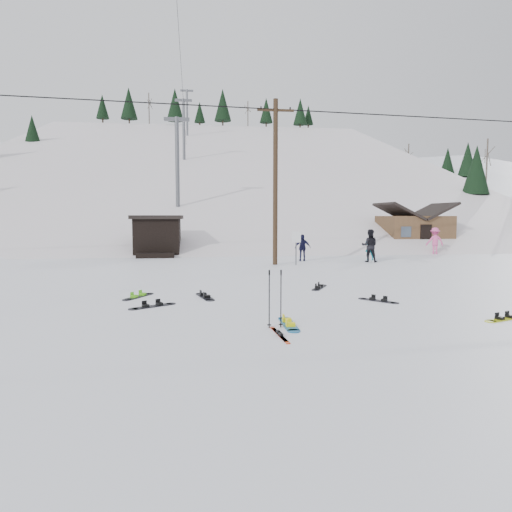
{
  "coord_description": "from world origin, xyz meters",
  "views": [
    {
      "loc": [
        -2.18,
        -10.9,
        2.7
      ],
      "look_at": [
        -0.35,
        3.75,
        1.4
      ],
      "focal_mm": 32.0,
      "sensor_mm": 36.0,
      "label": 1
    }
  ],
  "objects": [
    {
      "name": "lift_hut",
      "position": [
        -5.0,
        20.94,
        1.36
      ],
      "size": [
        3.4,
        4.1,
        2.75
      ],
      "color": "black",
      "rests_on": "ground"
    },
    {
      "name": "board_scatter_f",
      "position": [
        2.29,
        5.64,
        0.03
      ],
      "size": [
        0.86,
        1.36,
        0.11
      ],
      "rotation": [
        0.0,
        0.0,
        1.08
      ],
      "color": "black",
      "rests_on": "ground"
    },
    {
      "name": "skier_dark",
      "position": [
        7.74,
        14.72,
        0.96
      ],
      "size": [
        1.13,
        1.02,
        1.92
      ],
      "primitive_type": "imported",
      "rotation": [
        0.0,
        0.0,
        2.77
      ],
      "color": "black",
      "rests_on": "ground"
    },
    {
      "name": "lift_tower_far",
      "position": [
        -4.0,
        70.0,
        20.86
      ],
      "size": [
        2.2,
        0.36,
        8.0
      ],
      "color": "#595B60",
      "rests_on": "ski_slope"
    },
    {
      "name": "cabin",
      "position": [
        15.0,
        24.0,
        1.48
      ],
      "size": [
        5.39,
        4.4,
        3.77
      ],
      "color": "brown",
      "rests_on": "ground"
    },
    {
      "name": "board_scatter_e",
      "position": [
        5.74,
        -0.06,
        0.03
      ],
      "size": [
        1.38,
        0.71,
        0.1
      ],
      "rotation": [
        0.0,
        0.0,
        0.37
      ],
      "color": "#D0DF18",
      "rests_on": "ground"
    },
    {
      "name": "skier_teal",
      "position": [
        8.19,
        15.82,
        0.82
      ],
      "size": [
        0.65,
        0.49,
        1.63
      ],
      "primitive_type": "imported",
      "rotation": [
        0.0,
        0.0,
        2.97
      ],
      "color": "#0E7C8D",
      "rests_on": "ground"
    },
    {
      "name": "ski_poles",
      "position": [
        -0.38,
        -0.17,
        0.72
      ],
      "size": [
        0.39,
        0.1,
        1.41
      ],
      "color": "black",
      "rests_on": "ground"
    },
    {
      "name": "trail_sign",
      "position": [
        3.1,
        13.58,
        1.27
      ],
      "size": [
        0.5,
        0.09,
        1.85
      ],
      "color": "#595B60",
      "rests_on": "ground"
    },
    {
      "name": "ski_slope",
      "position": [
        0.0,
        55.0,
        -12.0
      ],
      "size": [
        60.0,
        85.24,
        65.97
      ],
      "primitive_type": "cube",
      "rotation": [
        0.31,
        0.0,
        0.0
      ],
      "color": "white",
      "rests_on": "ground"
    },
    {
      "name": "ground",
      "position": [
        0.0,
        0.0,
        0.0
      ],
      "size": [
        200.0,
        200.0,
        0.0
      ],
      "primitive_type": "plane",
      "color": "white",
      "rests_on": "ground"
    },
    {
      "name": "board_scatter_d",
      "position": [
        3.45,
        2.81,
        0.03
      ],
      "size": [
        0.99,
        1.12,
        0.1
      ],
      "rotation": [
        0.0,
        0.0,
        -0.86
      ],
      "color": "black",
      "rests_on": "ground"
    },
    {
      "name": "hero_snowboard",
      "position": [
        0.0,
        0.04,
        0.03
      ],
      "size": [
        0.32,
        1.64,
        0.11
      ],
      "rotation": [
        0.0,
        0.0,
        1.56
      ],
      "color": "#18669F",
      "rests_on": "ground"
    },
    {
      "name": "treeline_right",
      "position": [
        36.0,
        42.0,
        0.0
      ],
      "size": [
        20.0,
        60.0,
        10.0
      ],
      "primitive_type": null,
      "color": "black",
      "rests_on": "ground"
    },
    {
      "name": "skier_navy",
      "position": [
        3.98,
        15.81,
        0.8
      ],
      "size": [
        0.99,
        0.55,
        1.6
      ],
      "primitive_type": "imported",
      "rotation": [
        0.0,
        0.0,
        2.96
      ],
      "color": "#161638",
      "rests_on": "ground"
    },
    {
      "name": "lift_tower_near",
      "position": [
        -4.0,
        30.0,
        7.86
      ],
      "size": [
        2.2,
        0.36,
        8.0
      ],
      "color": "#595B60",
      "rests_on": "ski_slope"
    },
    {
      "name": "board_scatter_c",
      "position": [
        -4.22,
        4.5,
        0.03
      ],
      "size": [
        0.89,
        1.38,
        0.11
      ],
      "rotation": [
        0.0,
        0.0,
        1.06
      ],
      "color": "black",
      "rests_on": "ground"
    },
    {
      "name": "board_scatter_b",
      "position": [
        -2.01,
        4.19,
        0.03
      ],
      "size": [
        0.62,
        1.56,
        0.11
      ],
      "rotation": [
        0.0,
        0.0,
        1.82
      ],
      "color": "black",
      "rests_on": "ground"
    },
    {
      "name": "board_scatter_a",
      "position": [
        -3.58,
        2.78,
        0.03
      ],
      "size": [
        1.33,
        0.96,
        0.11
      ],
      "rotation": [
        0.0,
        0.0,
        0.58
      ],
      "color": "black",
      "rests_on": "ground"
    },
    {
      "name": "skier_pink",
      "position": [
        14.29,
        19.33,
        0.94
      ],
      "size": [
        1.29,
        0.83,
        1.89
      ],
      "primitive_type": "imported",
      "rotation": [
        0.0,
        0.0,
        3.03
      ],
      "color": "#EC539A",
      "rests_on": "ground"
    },
    {
      "name": "utility_pole",
      "position": [
        2.0,
        14.0,
        4.68
      ],
      "size": [
        2.0,
        0.26,
        9.0
      ],
      "color": "#3A2819",
      "rests_on": "ground"
    },
    {
      "name": "hero_skis",
      "position": [
        -0.39,
        -0.9,
        0.02
      ],
      "size": [
        0.21,
        1.5,
        0.08
      ],
      "rotation": [
        0.0,
        0.0,
        0.08
      ],
      "color": "#B13412",
      "rests_on": "ground"
    },
    {
      "name": "ridge_right",
      "position": [
        38.0,
        50.0,
        -11.0
      ],
      "size": [
        45.66,
        93.98,
        54.59
      ],
      "primitive_type": "cube",
      "rotation": [
        0.21,
        -0.05,
        -0.12
      ],
      "color": "white",
      "rests_on": "ground"
    },
    {
      "name": "treeline_crest",
      "position": [
        0.0,
        86.0,
        0.0
      ],
      "size": [
        50.0,
        6.0,
        10.0
      ],
      "primitive_type": null,
      "color": "black",
      "rests_on": "ski_slope"
    },
    {
      "name": "lift_tower_mid",
      "position": [
        -4.0,
        50.0,
        14.36
      ],
      "size": [
        2.2,
        0.36,
        8.0
      ],
      "color": "#595B60",
      "rests_on": "ski_slope"
    }
  ]
}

